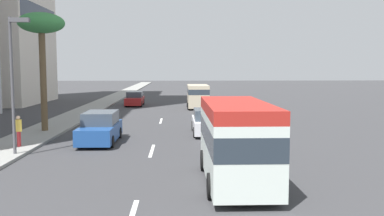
% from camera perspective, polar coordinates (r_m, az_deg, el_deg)
% --- Properties ---
extents(ground_plane, '(198.00, 198.00, 0.00)m').
position_cam_1_polar(ground_plane, '(37.35, -4.01, -0.91)').
color(ground_plane, '#38383A').
extents(sidewalk_right, '(162.00, 2.89, 0.15)m').
position_cam_1_polar(sidewalk_right, '(38.32, -15.17, -0.81)').
color(sidewalk_right, gray).
rests_on(sidewalk_right, ground_plane).
extents(lane_stripe_mid, '(3.20, 0.16, 0.01)m').
position_cam_1_polar(lane_stripe_mid, '(21.22, -5.52, -5.85)').
color(lane_stripe_mid, silver).
rests_on(lane_stripe_mid, ground_plane).
extents(lane_stripe_far, '(3.20, 0.16, 0.01)m').
position_cam_1_polar(lane_stripe_far, '(32.92, -4.27, -1.77)').
color(lane_stripe_far, silver).
rests_on(lane_stripe_far, ground_plane).
extents(car_lead, '(4.59, 1.96, 1.60)m').
position_cam_1_polar(car_lead, '(26.38, 2.20, -1.93)').
color(car_lead, silver).
rests_on(car_lead, ground_plane).
extents(car_second, '(4.76, 1.93, 1.72)m').
position_cam_1_polar(car_second, '(23.88, -12.47, -2.71)').
color(car_second, '#1E478C').
rests_on(car_second, ground_plane).
extents(car_third, '(4.71, 1.87, 1.55)m').
position_cam_1_polar(car_third, '(46.64, -7.85, 1.25)').
color(car_third, '#A51E1E').
rests_on(car_third, ground_plane).
extents(van_fourth, '(4.96, 2.22, 2.42)m').
position_cam_1_polar(van_fourth, '(42.89, 0.81, 1.80)').
color(van_fourth, beige).
rests_on(van_fourth, ground_plane).
extents(minibus_fifth, '(6.41, 2.34, 2.95)m').
position_cam_1_polar(minibus_fifth, '(15.17, 6.03, -4.22)').
color(minibus_fifth, silver).
rests_on(minibus_fifth, ground_plane).
extents(pedestrian_near_lamp, '(0.30, 0.37, 1.60)m').
position_cam_1_polar(pedestrian_near_lamp, '(23.12, -22.70, -2.76)').
color(pedestrian_near_lamp, red).
rests_on(pedestrian_near_lamp, sidewalk_right).
extents(palm_tree, '(2.89, 2.89, 7.51)m').
position_cam_1_polar(palm_tree, '(28.35, -19.95, 10.27)').
color(palm_tree, brown).
rests_on(palm_tree, sidewalk_right).
extents(street_lamp, '(0.24, 0.97, 6.37)m').
position_cam_1_polar(street_lamp, '(20.99, -23.22, 4.90)').
color(street_lamp, '#4C4C51').
rests_on(street_lamp, sidewalk_right).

